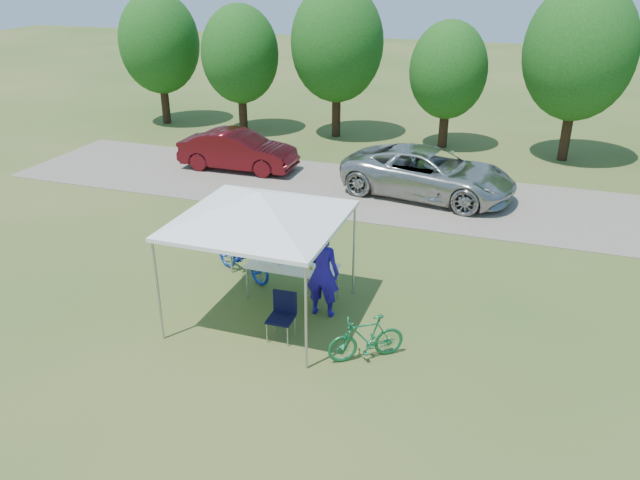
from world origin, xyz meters
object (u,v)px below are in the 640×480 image
(cooler, at_px, (271,254))
(bike_green, at_px, (366,338))
(minivan, at_px, (428,173))
(sedan, at_px, (238,150))
(folding_chair, at_px, (283,311))
(cyclist, at_px, (322,273))
(folding_table, at_px, (292,267))
(bike_blue, at_px, (243,256))

(cooler, bearing_deg, bike_green, -32.70)
(minivan, xyz_separation_m, sedan, (-6.79, 0.51, -0.06))
(folding_chair, xyz_separation_m, cyclist, (0.46, 1.05, 0.41))
(minivan, bearing_deg, cyclist, -176.41)
(folding_table, distance_m, cooler, 0.55)
(cooler, height_order, minivan, minivan)
(bike_blue, xyz_separation_m, minivan, (3.11, 6.82, 0.27))
(folding_chair, distance_m, sedan, 10.93)
(bike_green, bearing_deg, folding_chair, -131.29)
(folding_chair, relative_size, bike_blue, 0.50)
(folding_table, bearing_deg, folding_chair, -75.68)
(cyclist, bearing_deg, sedan, -56.28)
(cooler, xyz_separation_m, minivan, (2.12, 7.44, -0.22))
(bike_blue, height_order, sedan, sedan)
(folding_chair, bearing_deg, folding_table, 102.44)
(folding_chair, bearing_deg, bike_blue, 129.72)
(folding_chair, height_order, cyclist, cyclist)
(cyclist, xyz_separation_m, sedan, (-6.00, 8.37, -0.27))
(folding_table, xyz_separation_m, cooler, (-0.50, -0.00, 0.23))
(sedan, bearing_deg, folding_chair, -150.59)
(minivan, relative_size, sedan, 1.29)
(folding_chair, bearing_deg, minivan, 80.15)
(minivan, bearing_deg, folding_table, 177.03)
(folding_chair, relative_size, cooler, 1.88)
(folding_chair, distance_m, bike_green, 1.75)
(cyclist, bearing_deg, bike_blue, -26.14)
(cyclist, xyz_separation_m, bike_green, (1.28, -1.26, -0.53))
(folding_table, relative_size, cyclist, 1.01)
(bike_blue, bearing_deg, folding_table, -85.59)
(cyclist, height_order, bike_green, cyclist)
(bike_blue, bearing_deg, sedan, 53.80)
(cooler, bearing_deg, bike_blue, 147.80)
(cooler, bearing_deg, cyclist, -17.59)
(folding_chair, bearing_deg, cyclist, 64.68)
(folding_table, relative_size, bike_green, 1.33)
(folding_table, distance_m, sedan, 9.48)
(folding_chair, height_order, sedan, sedan)
(folding_table, bearing_deg, bike_blue, 157.27)
(folding_table, bearing_deg, bike_green, -38.41)
(cooler, height_order, cyclist, cyclist)
(folding_chair, xyz_separation_m, cooler, (-0.87, 1.47, 0.43))
(minivan, height_order, sedan, minivan)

